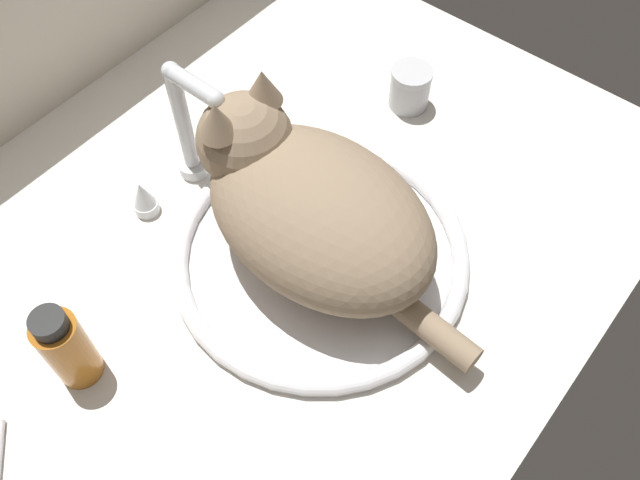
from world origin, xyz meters
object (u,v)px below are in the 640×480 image
Objects in this scene: metal_jar at (408,86)px; amber_bottle at (66,347)px; cat at (305,201)px; faucet at (190,136)px; sink_basin at (320,254)px.

amber_bottle is (-56.65, 3.91, 2.63)cm from metal_jar.
cat reaches higher than metal_jar.
sink_basin is at bearing -90.00° from faucet.
sink_basin is 30.68cm from amber_bottle.
cat reaches higher than faucet.
sink_basin is 2.98× the size of amber_bottle.
sink_basin is at bearing -21.71° from amber_bottle.
cat is at bearing -89.53° from faucet.
amber_bottle is (-28.15, 11.21, 4.83)cm from sink_basin.
cat is (0.15, 2.36, 8.57)cm from sink_basin.
faucet is at bearing 90.47° from cat.
amber_bottle is at bearing -160.53° from faucet.
faucet is (-0.00, 21.16, 6.44)cm from sink_basin.
faucet is 18.92cm from cat.
cat is 6.49× the size of metal_jar.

